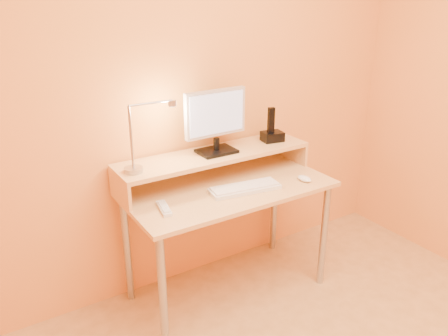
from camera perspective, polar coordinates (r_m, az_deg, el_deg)
wall_back at (r=2.66m, az=-3.16°, el=10.52°), size 3.00×0.04×2.50m
desk_leg_fl at (r=2.34m, az=-7.87°, el=-15.84°), size 0.04×0.04×0.69m
desk_leg_fr at (r=2.87m, az=12.70°, el=-8.47°), size 0.04×0.04×0.69m
desk_leg_bl at (r=2.73m, az=-12.34°, el=-10.18°), size 0.04×0.04×0.69m
desk_leg_br at (r=3.20m, az=6.47°, el=-4.79°), size 0.04×0.04×0.69m
desk_lower at (r=2.57m, az=0.57°, el=-2.63°), size 1.20×0.60×0.02m
shelf_riser_left at (r=2.43m, az=-13.23°, el=-2.65°), size 0.02×0.30×0.14m
shelf_riser_right at (r=2.98m, az=8.63°, el=2.29°), size 0.02×0.30×0.14m
desk_shelf at (r=2.62m, az=-1.18°, el=1.70°), size 1.20×0.30×0.02m
monitor_foot at (r=2.62m, az=-0.96°, el=2.18°), size 0.22×0.16×0.02m
monitor_neck at (r=2.61m, az=-0.97°, el=3.10°), size 0.04×0.04×0.07m
monitor_panel at (r=2.56m, az=-1.11°, el=7.08°), size 0.39×0.05×0.27m
monitor_back at (r=2.58m, az=-1.38°, el=7.19°), size 0.35×0.02×0.23m
monitor_screen at (r=2.55m, az=-0.90°, el=6.99°), size 0.36×0.02×0.23m
lamp_base at (r=2.38m, az=-11.52°, el=-0.23°), size 0.10×0.10×0.02m
lamp_post at (r=2.32m, az=-11.84°, el=3.83°), size 0.01×0.01×0.33m
lamp_arm at (r=2.32m, az=-9.37°, el=8.23°), size 0.24×0.01×0.01m
lamp_head at (r=2.37m, az=-6.66°, el=8.28°), size 0.04×0.04×0.03m
lamp_bulb at (r=2.38m, az=-6.65°, el=7.91°), size 0.03×0.03×0.00m
phone_dock at (r=2.84m, az=6.22°, el=4.05°), size 0.15×0.12×0.06m
phone_handset at (r=2.80m, az=6.06°, el=6.15°), size 0.04×0.03×0.16m
phone_led at (r=2.83m, az=7.57°, el=3.92°), size 0.01×0.00×0.04m
keyboard at (r=2.51m, az=2.70°, el=-2.68°), size 0.42×0.19×0.02m
mouse at (r=2.67m, az=10.30°, el=-1.35°), size 0.06×0.10×0.03m
remote_control at (r=2.31m, az=-7.71°, el=-5.17°), size 0.08×0.18×0.02m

